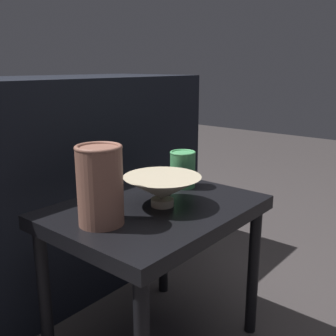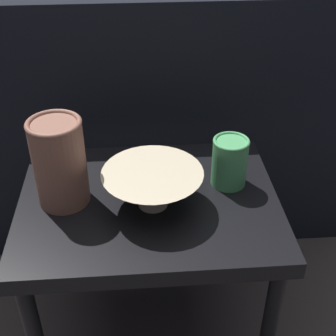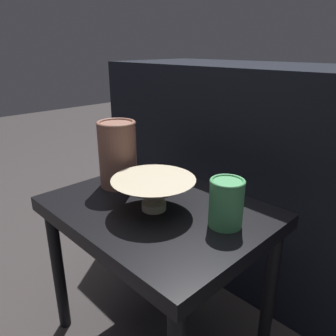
# 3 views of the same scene
# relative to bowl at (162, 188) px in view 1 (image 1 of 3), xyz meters

# --- Properties ---
(table) EXTENTS (0.59, 0.45, 0.47)m
(table) POSITION_rel_bowl_xyz_m (-0.01, 0.02, -0.11)
(table) COLOR black
(table) RESTS_ON ground_plane
(couch_backdrop) EXTENTS (1.35, 0.50, 0.82)m
(couch_backdrop) POSITION_rel_bowl_xyz_m (-0.01, 0.60, -0.12)
(couch_backdrop) COLOR black
(couch_backdrop) RESTS_ON ground_plane
(bowl) EXTENTS (0.22, 0.22, 0.09)m
(bowl) POSITION_rel_bowl_xyz_m (0.00, 0.00, 0.00)
(bowl) COLOR #C1B293
(bowl) RESTS_ON table
(vase_textured_left) EXTENTS (0.12, 0.12, 0.20)m
(vase_textured_left) POSITION_rel_bowl_xyz_m (-0.20, 0.03, 0.05)
(vase_textured_left) COLOR brown
(vase_textured_left) RESTS_ON table
(vase_colorful_right) EXTENTS (0.08, 0.08, 0.12)m
(vase_colorful_right) POSITION_rel_bowl_xyz_m (0.18, 0.07, 0.01)
(vase_colorful_right) COLOR #47995B
(vase_colorful_right) RESTS_ON table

